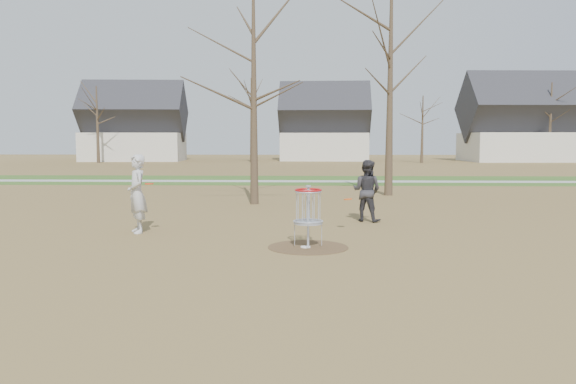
{
  "coord_description": "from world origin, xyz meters",
  "views": [
    {
      "loc": [
        -0.03,
        -12.34,
        2.38
      ],
      "look_at": [
        -0.5,
        1.5,
        1.1
      ],
      "focal_mm": 35.0,
      "sensor_mm": 36.0,
      "label": 1
    }
  ],
  "objects_px": {
    "disc_grounded": "(306,247)",
    "disc_golf_basket": "(308,207)",
    "player_standing": "(137,194)",
    "player_throwing": "(367,191)"
  },
  "relations": [
    {
      "from": "disc_grounded",
      "to": "player_standing",
      "type": "bearing_deg",
      "value": 156.45
    },
    {
      "from": "player_standing",
      "to": "disc_golf_basket",
      "type": "height_order",
      "value": "player_standing"
    },
    {
      "from": "player_throwing",
      "to": "disc_golf_basket",
      "type": "xyz_separation_m",
      "value": [
        -1.72,
        -4.1,
        0.01
      ]
    },
    {
      "from": "disc_golf_basket",
      "to": "disc_grounded",
      "type": "bearing_deg",
      "value": -132.85
    },
    {
      "from": "player_throwing",
      "to": "disc_grounded",
      "type": "relative_size",
      "value": 8.22
    },
    {
      "from": "player_throwing",
      "to": "disc_golf_basket",
      "type": "distance_m",
      "value": 4.45
    },
    {
      "from": "player_standing",
      "to": "disc_golf_basket",
      "type": "xyz_separation_m",
      "value": [
        4.39,
        -1.82,
        -0.1
      ]
    },
    {
      "from": "disc_grounded",
      "to": "disc_golf_basket",
      "type": "bearing_deg",
      "value": 47.15
    },
    {
      "from": "player_throwing",
      "to": "disc_grounded",
      "type": "xyz_separation_m",
      "value": [
        -1.78,
        -4.16,
        -0.88
      ]
    },
    {
      "from": "disc_grounded",
      "to": "disc_golf_basket",
      "type": "height_order",
      "value": "disc_golf_basket"
    }
  ]
}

